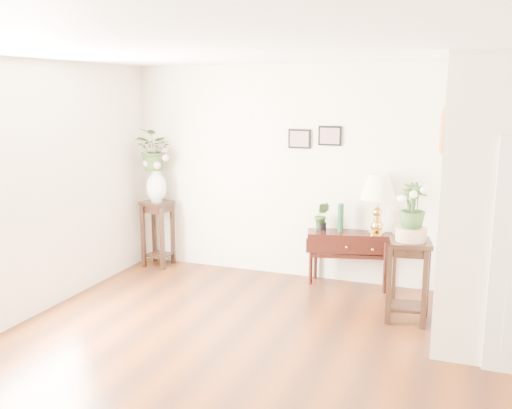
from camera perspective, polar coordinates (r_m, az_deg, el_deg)
The scene contains 18 objects.
floor at distance 5.23m, azimuth 2.49°, elevation -16.79°, with size 6.00×5.50×0.02m, color #612C11.
ceiling at distance 4.62m, azimuth 2.79°, elevation 15.51°, with size 6.00×5.50×0.02m, color white.
wall_back at distance 7.36m, azimuth 9.24°, elevation 2.87°, with size 6.00×0.02×2.80m, color silver.
wall_front at distance 2.41m, azimuth -18.73°, elevation -15.44°, with size 6.00×0.02×2.80m, color silver.
wall_left at distance 6.31m, azimuth -24.26°, elevation 0.63°, with size 0.02×5.50×2.80m, color silver.
art_print_left at distance 7.44m, azimuth 4.37°, elevation 6.56°, with size 0.30×0.02×0.25m, color black.
art_print_right at distance 7.33m, azimuth 7.40°, elevation 6.83°, with size 0.30×0.02×0.25m, color black.
wall_ornament at distance 6.31m, azimuth 18.32°, elevation 7.01°, with size 0.51×0.51×0.07m, color #B87038.
console_table at distance 7.39m, azimuth 9.29°, elevation -5.41°, with size 1.06×0.35×0.71m, color black.
table_lamp at distance 7.17m, azimuth 12.06°, elevation -0.23°, with size 0.44×0.44×0.77m, color gold.
green_vase at distance 7.29m, azimuth 8.45°, elevation -1.37°, with size 0.07×0.07×0.36m, color #134827.
potted_plant at distance 7.34m, azimuth 6.60°, elevation -1.21°, with size 0.19×0.15×0.35m, color #294D1F.
plant_stand_a at distance 8.23m, azimuth -9.77°, elevation -2.87°, with size 0.36×0.36×0.94m, color black.
porcelain_vase at distance 8.09m, azimuth -9.94°, elevation 1.89°, with size 0.28×0.28×0.49m, color silver, non-canonical shape.
lily_arrangement at distance 8.03m, azimuth -10.05°, elevation 5.20°, with size 0.53×0.46×0.59m, color #294D1F.
plant_stand_b at distance 6.41m, azimuth 15.00°, elevation -7.39°, with size 0.42×0.42×0.90m, color black.
ceramic_bowl at distance 6.26m, azimuth 15.25°, elevation -2.79°, with size 0.33×0.33×0.14m, color beige.
narcissus at distance 6.20m, azimuth 15.39°, elevation -0.21°, with size 0.28×0.28×0.49m, color #294D1F.
Camera 1 is at (1.41, -4.39, 2.46)m, focal length 40.00 mm.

